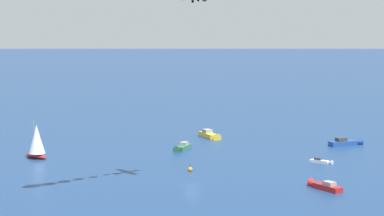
# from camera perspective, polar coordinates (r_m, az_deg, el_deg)

# --- Properties ---
(ground_plane) EXTENTS (2000.00, 2000.00, 0.00)m
(ground_plane) POSITION_cam_1_polar(r_m,az_deg,el_deg) (149.33, 0.00, -6.22)
(ground_plane) COLOR navy
(sailboat_near_centre) EXTENTS (7.74, 5.12, 9.62)m
(sailboat_near_centre) POSITION_cam_1_polar(r_m,az_deg,el_deg) (181.90, -12.43, -2.63)
(sailboat_near_centre) COLOR #B21E1E
(sailboat_near_centre) RESTS_ON ground_plane
(motorboat_far_port) EXTENTS (5.76, 2.47, 1.62)m
(motorboat_far_port) POSITION_cam_1_polar(r_m,az_deg,el_deg) (174.94, 10.47, -4.27)
(motorboat_far_port) COLOR white
(motorboat_far_port) RESTS_ON ground_plane
(motorboat_far_stbd) EXTENTS (9.17, 8.63, 2.91)m
(motorboat_far_stbd) POSITION_cam_1_polar(r_m,az_deg,el_deg) (202.23, 12.40, -2.73)
(motorboat_far_stbd) COLOR #23478C
(motorboat_far_stbd) RESTS_ON ground_plane
(motorboat_inshore) EXTENTS (9.12, 9.47, 3.04)m
(motorboat_inshore) POSITION_cam_1_polar(r_m,az_deg,el_deg) (209.96, 1.49, -2.22)
(motorboat_inshore) COLOR gold
(motorboat_inshore) RESTS_ON ground_plane
(motorboat_offshore) EXTENTS (2.40, 8.52, 2.46)m
(motorboat_offshore) POSITION_cam_1_polar(r_m,az_deg,el_deg) (190.13, -0.82, -3.21)
(motorboat_offshore) COLOR #33704C
(motorboat_offshore) RESTS_ON ground_plane
(motorboat_ahead) EXTENTS (7.88, 6.70, 2.40)m
(motorboat_ahead) POSITION_cam_1_polar(r_m,az_deg,el_deg) (147.89, 10.57, -6.20)
(motorboat_ahead) COLOR #B21E1E
(motorboat_ahead) RESTS_ON ground_plane
(marker_buoy) EXTENTS (1.10, 1.10, 2.10)m
(marker_buoy) POSITION_cam_1_polar(r_m,az_deg,el_deg) (163.04, -0.15, -4.97)
(marker_buoy) COLOR orange
(marker_buoy) RESTS_ON ground_plane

